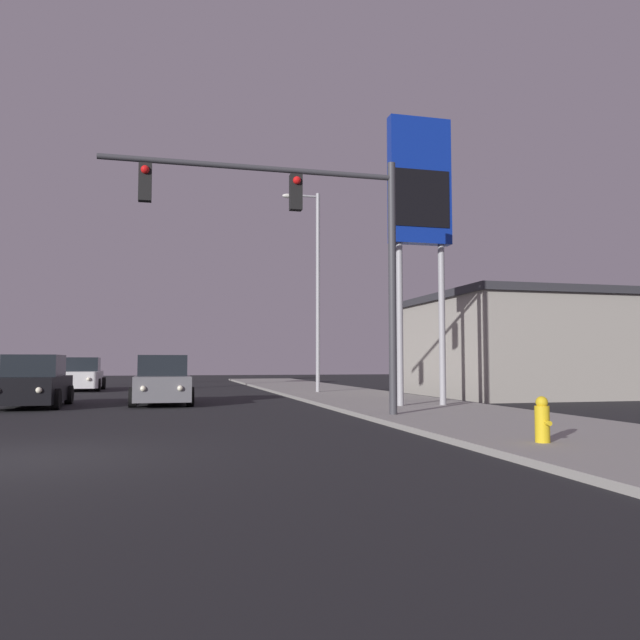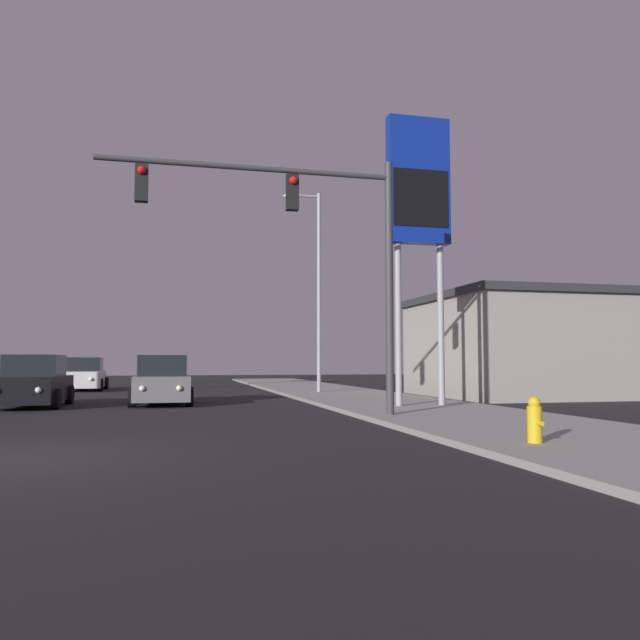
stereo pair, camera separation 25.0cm
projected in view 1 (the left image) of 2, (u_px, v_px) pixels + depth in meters
ground_plane at (18, 459)px, 9.27m from camera, size 120.00×120.00×0.00m
sidewalk_right at (388, 403)px, 21.23m from camera, size 5.00×60.00×0.12m
building_gas_station at (544, 346)px, 26.92m from camera, size 10.30×8.30×4.30m
car_grey at (162, 382)px, 21.39m from camera, size 2.04×4.32×1.68m
car_black at (34, 383)px, 20.03m from camera, size 2.04×4.31×1.68m
car_white at (82, 376)px, 31.69m from camera, size 2.04×4.34×1.68m
traffic_light_mast at (313, 231)px, 15.58m from camera, size 7.35×0.36×6.50m
street_lamp at (315, 281)px, 28.11m from camera, size 1.74×0.24×9.00m
gas_station_sign at (420, 197)px, 19.51m from camera, size 2.00×0.42×9.00m
fire_hydrant at (542, 420)px, 10.29m from camera, size 0.24×0.34×0.76m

